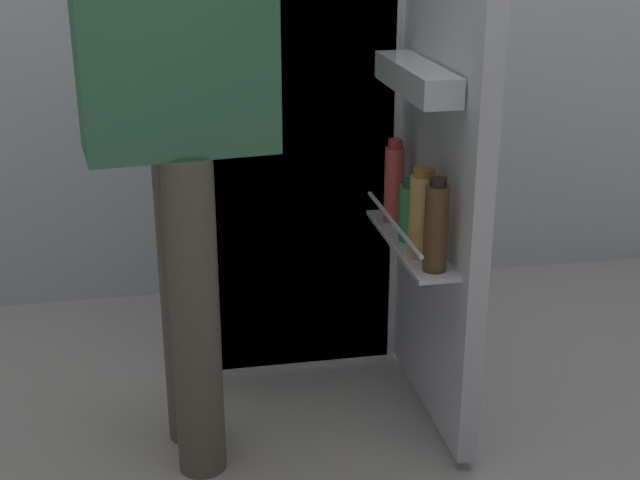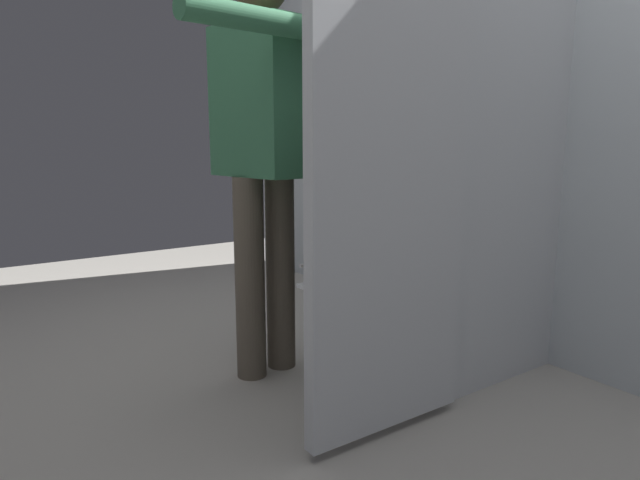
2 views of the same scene
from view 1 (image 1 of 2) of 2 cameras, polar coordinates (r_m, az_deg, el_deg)
name	(u,v)px [view 1 (image 1 of 2)]	position (r m, az deg, el deg)	size (l,w,h in m)	color
ground_plane	(309,411)	(2.56, -0.71, -10.98)	(6.26, 6.26, 0.00)	#B7B2A8
refrigerator	(286,69)	(2.74, -2.24, 10.95)	(0.68, 1.27, 1.76)	silver
person	(181,78)	(2.05, -8.99, 10.28)	(0.60, 0.71, 1.63)	#665B4C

